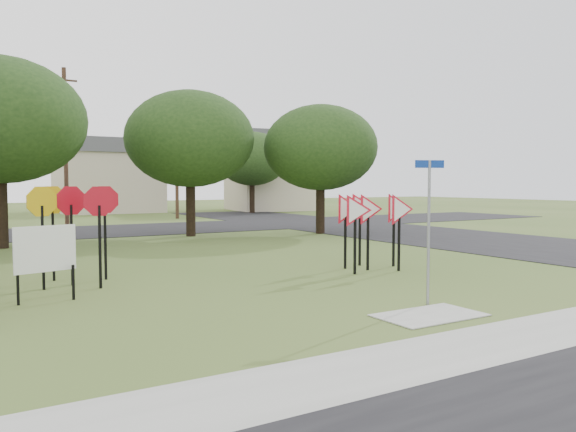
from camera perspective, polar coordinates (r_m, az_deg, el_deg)
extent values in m
plane|color=#3D5620|center=(12.74, 6.45, -7.90)|extent=(140.00, 140.00, 0.00)
cube|color=#979890|center=(9.82, 21.80, -11.45)|extent=(30.00, 1.60, 0.02)
cube|color=black|center=(28.05, 13.56, -1.81)|extent=(8.00, 50.00, 0.02)
cube|color=black|center=(30.97, -16.63, -1.38)|extent=(60.00, 8.00, 0.02)
cube|color=#979890|center=(10.97, 14.19, -9.76)|extent=(2.00, 1.20, 0.02)
cylinder|color=gray|center=(11.73, 14.09, -1.68)|extent=(0.06, 0.06, 2.94)
cube|color=navy|center=(11.69, 14.19, 5.14)|extent=(0.57, 0.25, 0.16)
cube|color=black|center=(14.61, -21.11, -2.77)|extent=(0.06, 0.06, 1.96)
cube|color=black|center=(15.16, -18.07, -2.49)|extent=(0.06, 0.06, 1.96)
cube|color=black|center=(13.94, -18.57, -3.00)|extent=(0.06, 0.06, 1.96)
cube|color=black|center=(14.22, -23.64, -2.98)|extent=(0.06, 0.06, 1.96)
cube|color=black|center=(15.43, -22.75, -2.49)|extent=(0.06, 0.06, 1.96)
cube|color=black|center=(15.38, 6.82, -2.77)|extent=(0.06, 0.06, 1.70)
cube|color=black|center=(16.14, 8.12, -2.49)|extent=(0.06, 0.06, 1.70)
cube|color=black|center=(16.14, 11.21, -2.52)|extent=(0.06, 0.06, 1.70)
cube|color=black|center=(16.36, 5.84, -2.40)|extent=(0.06, 0.06, 1.70)
cube|color=black|center=(17.04, 7.30, -2.18)|extent=(0.06, 0.06, 1.70)
cube|color=black|center=(17.02, 10.68, -2.22)|extent=(0.06, 0.06, 1.70)
cube|color=black|center=(12.72, -25.75, -6.52)|extent=(0.05, 0.05, 0.75)
cube|color=black|center=(12.85, -20.98, -6.30)|extent=(0.05, 0.05, 0.75)
cube|color=white|center=(12.67, -23.43, -3.08)|extent=(1.25, 0.37, 0.96)
cylinder|color=#483021|center=(34.44, -21.66, 6.46)|extent=(0.24, 0.24, 9.00)
cube|color=#483021|center=(34.87, -21.80, 12.70)|extent=(1.40, 0.10, 0.10)
cylinder|color=#483021|center=(40.32, -11.25, 5.78)|extent=(0.24, 0.24, 8.50)
cube|color=#483021|center=(40.63, -11.30, 10.79)|extent=(1.40, 0.10, 0.10)
cube|color=beige|center=(51.25, -17.88, 3.19)|extent=(8.00, 8.00, 5.00)
cube|color=#525257|center=(51.34, -17.94, 6.65)|extent=(8.40, 8.40, 1.20)
cube|color=beige|center=(52.57, -1.79, 3.89)|extent=(7.91, 7.91, 6.00)
cube|color=#525257|center=(52.73, -1.80, 7.80)|extent=(8.30, 8.30, 1.20)
cylinder|color=black|center=(24.00, -27.08, 0.18)|extent=(0.44, 0.44, 2.62)
cylinder|color=black|center=(26.73, -9.86, 0.59)|extent=(0.44, 0.44, 2.45)
ellipsoid|color=#1B3213|center=(26.78, -9.93, 7.71)|extent=(6.00, 6.00, 4.50)
cylinder|color=black|center=(27.75, 3.30, 0.55)|extent=(0.44, 0.44, 2.27)
ellipsoid|color=#1B3213|center=(27.78, 3.32, 6.95)|extent=(5.60, 5.60, 4.20)
cylinder|color=black|center=(47.17, -3.67, 1.79)|extent=(0.44, 0.44, 2.45)
ellipsoid|color=#1B3213|center=(47.20, -3.68, 5.83)|extent=(6.00, 6.00, 4.50)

